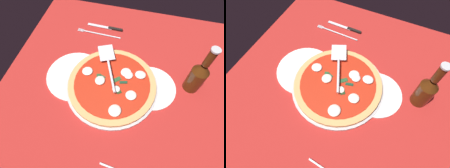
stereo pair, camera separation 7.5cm
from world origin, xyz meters
TOP-DOWN VIEW (x-y plane):
  - ground_plane at (0.00, 0.00)cm, footprint 96.93×96.93cm
  - checker_pattern at (0.00, 0.00)cm, footprint 96.93×96.93cm
  - pizza_pan at (2.87, 1.29)cm, footprint 37.09×37.09cm
  - dinner_plate_left at (-12.45, -1.87)cm, footprint 20.18×20.18cm
  - dinner_plate_right at (18.93, -0.13)cm, footprint 24.31×24.31cm
  - pizza at (2.69, 1.31)cm, footprint 35.11×35.11cm
  - pizza_server at (6.26, -6.46)cm, footprint 13.08×23.33cm
  - place_setting_near at (14.51, -28.45)cm, footprint 21.71×11.91cm
  - beer_bottle at (-28.04, -6.44)cm, footprint 6.29×6.29cm

SIDE VIEW (x-z plane):
  - ground_plane at x=0.00cm, z-range -0.80..0.00cm
  - checker_pattern at x=0.00cm, z-range 0.00..0.10cm
  - place_setting_near at x=14.51cm, z-range -0.24..1.16cm
  - dinner_plate_left at x=-12.45cm, z-range 0.10..1.10cm
  - dinner_plate_right at x=18.93cm, z-range 0.10..1.10cm
  - pizza_pan at x=2.87cm, z-range 0.10..1.44cm
  - pizza at x=2.69cm, z-range 0.83..4.00cm
  - pizza_server at x=6.26cm, z-range 4.44..5.44cm
  - beer_bottle at x=-28.04cm, z-range -2.73..20.25cm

